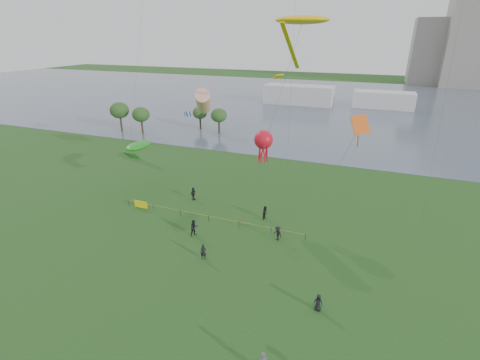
% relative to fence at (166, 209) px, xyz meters
% --- Properties ---
extents(ground_plane, '(400.00, 400.00, 0.00)m').
position_rel_fence_xyz_m(ground_plane, '(11.79, -14.00, -0.55)').
color(ground_plane, '#173C13').
extents(lake, '(400.00, 120.00, 0.08)m').
position_rel_fence_xyz_m(lake, '(11.79, 86.00, -0.53)').
color(lake, slate).
rests_on(lake, ground_plane).
extents(building_mid, '(20.00, 20.00, 38.00)m').
position_rel_fence_xyz_m(building_mid, '(57.79, 148.00, 18.45)').
color(building_mid, gray).
rests_on(building_mid, ground_plane).
extents(building_low, '(16.00, 18.00, 28.00)m').
position_rel_fence_xyz_m(building_low, '(43.79, 154.00, 13.45)').
color(building_low, gray).
rests_on(building_low, ground_plane).
extents(pavilion_left, '(22.00, 8.00, 6.00)m').
position_rel_fence_xyz_m(pavilion_left, '(-0.21, 81.00, 2.45)').
color(pavilion_left, silver).
rests_on(pavilion_left, ground_plane).
extents(pavilion_right, '(18.00, 7.00, 5.00)m').
position_rel_fence_xyz_m(pavilion_right, '(25.79, 84.00, 1.95)').
color(pavilion_right, silver).
rests_on(pavilion_right, ground_plane).
extents(trees, '(26.57, 12.55, 6.80)m').
position_rel_fence_xyz_m(trees, '(-22.71, 34.58, 3.92)').
color(trees, '#322717').
rests_on(trees, ground_plane).
extents(fence, '(24.07, 0.07, 1.05)m').
position_rel_fence_xyz_m(fence, '(0.00, 0.00, 0.00)').
color(fence, black).
rests_on(fence, ground_plane).
extents(spectator_a, '(1.14, 1.20, 1.96)m').
position_rel_fence_xyz_m(spectator_a, '(5.99, -3.52, 0.43)').
color(spectator_a, black).
rests_on(spectator_a, ground_plane).
extents(spectator_b, '(1.27, 1.09, 1.70)m').
position_rel_fence_xyz_m(spectator_b, '(15.17, -1.02, 0.30)').
color(spectator_b, black).
rests_on(spectator_b, ground_plane).
extents(spectator_c, '(0.59, 1.13, 1.85)m').
position_rel_fence_xyz_m(spectator_c, '(1.46, 4.74, 0.37)').
color(spectator_c, black).
rests_on(spectator_c, ground_plane).
extents(spectator_d, '(0.77, 0.50, 1.55)m').
position_rel_fence_xyz_m(spectator_d, '(21.19, -10.25, 0.22)').
color(spectator_d, black).
rests_on(spectator_d, ground_plane).
extents(spectator_f, '(0.71, 0.56, 1.70)m').
position_rel_fence_xyz_m(spectator_f, '(9.02, -7.24, 0.30)').
color(spectator_f, black).
rests_on(spectator_f, ground_plane).
extents(spectator_g, '(0.82, 0.96, 1.74)m').
position_rel_fence_xyz_m(spectator_g, '(12.46, 3.12, 0.32)').
color(spectator_g, black).
rests_on(spectator_g, ground_plane).
extents(kite_stingray, '(7.36, 10.16, 23.14)m').
position_rel_fence_xyz_m(kite_stingray, '(15.57, 2.92, 22.09)').
color(kite_stingray, '#3F3F42').
extents(kite_windsock, '(4.56, 8.17, 15.16)m').
position_rel_fence_xyz_m(kite_windsock, '(1.92, 8.05, 12.60)').
color(kite_windsock, '#3F3F42').
extents(kite_creature, '(5.55, 7.32, 7.40)m').
position_rel_fence_xyz_m(kite_creature, '(-6.93, 4.83, 6.37)').
color(kite_creature, '#3F3F42').
extents(kite_octopus, '(5.26, 10.28, 10.63)m').
position_rel_fence_xyz_m(kite_octopus, '(11.15, 5.76, 8.83)').
color(kite_octopus, '#3F3F42').
extents(kite_delta, '(7.48, 9.76, 16.05)m').
position_rel_fence_xyz_m(kite_delta, '(22.23, -8.12, 14.09)').
color(kite_delta, '#3F3F42').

